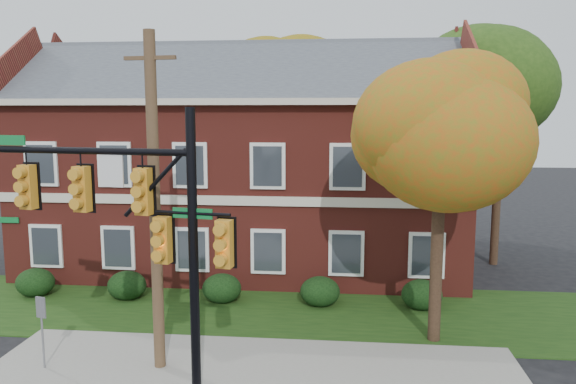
# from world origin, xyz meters

# --- Properties ---
(sidewalk) EXTENTS (14.00, 5.00, 0.08)m
(sidewalk) POSITION_xyz_m (0.00, 1.00, 0.04)
(sidewalk) COLOR gray
(sidewalk) RESTS_ON ground
(grass_strip) EXTENTS (30.00, 6.00, 0.04)m
(grass_strip) POSITION_xyz_m (0.00, 6.00, 0.02)
(grass_strip) COLOR #193811
(grass_strip) RESTS_ON ground
(apartment_building) EXTENTS (18.80, 8.80, 9.74)m
(apartment_building) POSITION_xyz_m (-2.00, 11.95, 4.99)
(apartment_building) COLOR maroon
(apartment_building) RESTS_ON ground
(hedge_far_left) EXTENTS (1.40, 1.26, 1.05)m
(hedge_far_left) POSITION_xyz_m (-9.00, 6.70, 0.53)
(hedge_far_left) COLOR black
(hedge_far_left) RESTS_ON ground
(hedge_left) EXTENTS (1.40, 1.26, 1.05)m
(hedge_left) POSITION_xyz_m (-5.50, 6.70, 0.53)
(hedge_left) COLOR black
(hedge_left) RESTS_ON ground
(hedge_center) EXTENTS (1.40, 1.26, 1.05)m
(hedge_center) POSITION_xyz_m (-2.00, 6.70, 0.53)
(hedge_center) COLOR black
(hedge_center) RESTS_ON ground
(hedge_right) EXTENTS (1.40, 1.26, 1.05)m
(hedge_right) POSITION_xyz_m (1.50, 6.70, 0.53)
(hedge_right) COLOR black
(hedge_right) RESTS_ON ground
(hedge_far_right) EXTENTS (1.40, 1.26, 1.05)m
(hedge_far_right) POSITION_xyz_m (5.00, 6.70, 0.53)
(hedge_far_right) COLOR black
(hedge_far_right) RESTS_ON ground
(tree_near_right) EXTENTS (4.50, 4.25, 8.58)m
(tree_near_right) POSITION_xyz_m (5.22, 3.87, 6.67)
(tree_near_right) COLOR black
(tree_near_right) RESTS_ON ground
(tree_left_rear) EXTENTS (5.40, 5.10, 8.88)m
(tree_left_rear) POSITION_xyz_m (-11.73, 10.84, 6.68)
(tree_left_rear) COLOR black
(tree_left_rear) RESTS_ON ground
(tree_right_rear) EXTENTS (6.30, 5.95, 10.62)m
(tree_right_rear) POSITION_xyz_m (9.31, 12.81, 8.12)
(tree_right_rear) COLOR black
(tree_right_rear) RESTS_ON ground
(tree_far_rear) EXTENTS (6.84, 6.46, 11.52)m
(tree_far_rear) POSITION_xyz_m (-0.66, 19.79, 8.84)
(tree_far_rear) COLOR black
(tree_far_rear) RESTS_ON ground
(traffic_signal) EXTENTS (6.08, 1.15, 6.85)m
(traffic_signal) POSITION_xyz_m (-2.21, -0.28, 4.25)
(traffic_signal) COLOR gray
(traffic_signal) RESTS_ON ground
(utility_pole) EXTENTS (1.36, 0.32, 8.74)m
(utility_pole) POSITION_xyz_m (-2.50, 1.40, 4.43)
(utility_pole) COLOR #4E3A24
(utility_pole) RESTS_ON ground
(sign_post) EXTENTS (0.29, 0.10, 2.00)m
(sign_post) POSITION_xyz_m (-5.50, 1.00, 1.36)
(sign_post) COLOR slate
(sign_post) RESTS_ON ground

